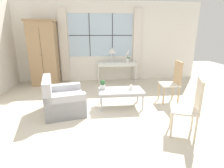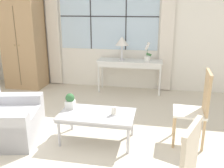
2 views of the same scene
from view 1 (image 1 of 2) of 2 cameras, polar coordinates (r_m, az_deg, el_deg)
The scene contains 12 objects.
ground_plane at distance 3.90m, azimuth -1.43°, elevation -10.21°, with size 14.00×14.00×0.00m, color beige.
wall_back_windowed at distance 6.51m, azimuth -3.57°, elevation 13.37°, with size 7.20×0.14×2.80m.
armoire at distance 6.39m, azimuth -21.27°, elevation 9.34°, with size 0.93×0.66×2.14m.
console_table at distance 6.34m, azimuth 1.62°, elevation 6.40°, with size 1.43×0.44×0.72m.
table_lamp at distance 6.25m, azimuth -0.02°, elevation 10.77°, with size 0.30×0.30×0.52m.
potted_orchid at distance 6.33m, azimuth 5.09°, elevation 8.49°, with size 0.15×0.12×0.42m.
armchair_upholstered at distance 4.12m, azimuth -15.74°, elevation -5.24°, with size 1.03×1.14×0.81m.
side_chair_wooden at distance 4.71m, azimuth 19.44°, elevation 1.37°, with size 0.46×0.46×1.07m.
accent_chair_wooden at distance 3.27m, azimuth 24.43°, elevation -6.04°, with size 0.57×0.57×1.03m.
coffee_table at distance 4.21m, azimuth 2.89°, elevation -2.49°, with size 1.06×0.60×0.43m.
potted_plant_small at distance 4.22m, azimuth -3.07°, elevation -0.14°, with size 0.13×0.13×0.23m.
pillar_candle at distance 4.21m, azimuth 6.21°, elevation -1.12°, with size 0.09×0.09×0.13m.
Camera 1 is at (-0.25, -3.47, 1.75)m, focal length 28.00 mm.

